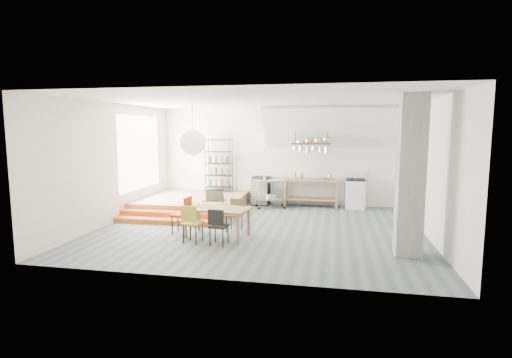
% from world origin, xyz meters
% --- Properties ---
extents(floor, '(8.00, 8.00, 0.00)m').
position_xyz_m(floor, '(0.00, 0.00, 0.00)').
color(floor, '#505B5C').
rests_on(floor, ground).
extents(wall_back, '(8.00, 0.04, 3.20)m').
position_xyz_m(wall_back, '(0.00, 3.50, 1.60)').
color(wall_back, silver).
rests_on(wall_back, ground).
extents(wall_left, '(0.04, 7.00, 3.20)m').
position_xyz_m(wall_left, '(-4.00, 0.00, 1.60)').
color(wall_left, silver).
rests_on(wall_left, ground).
extents(wall_right, '(0.04, 7.00, 3.20)m').
position_xyz_m(wall_right, '(4.00, 0.00, 1.60)').
color(wall_right, silver).
rests_on(wall_right, ground).
extents(ceiling, '(8.00, 7.00, 0.02)m').
position_xyz_m(ceiling, '(0.00, 0.00, 3.20)').
color(ceiling, white).
rests_on(ceiling, wall_back).
extents(slope_ceiling, '(4.40, 1.44, 1.32)m').
position_xyz_m(slope_ceiling, '(1.80, 2.90, 2.55)').
color(slope_ceiling, white).
rests_on(slope_ceiling, wall_back).
extents(window_pane, '(0.02, 2.50, 2.20)m').
position_xyz_m(window_pane, '(-3.98, 1.50, 1.80)').
color(window_pane, white).
rests_on(window_pane, wall_left).
extents(platform, '(3.00, 3.00, 0.40)m').
position_xyz_m(platform, '(-2.50, 2.00, 0.20)').
color(platform, olive).
rests_on(platform, ground).
extents(step_lower, '(3.00, 0.35, 0.13)m').
position_xyz_m(step_lower, '(-2.50, 0.05, 0.07)').
color(step_lower, '#CE5D18').
rests_on(step_lower, ground).
extents(step_upper, '(3.00, 0.35, 0.27)m').
position_xyz_m(step_upper, '(-2.50, 0.40, 0.13)').
color(step_upper, '#CE5D18').
rests_on(step_upper, ground).
extents(concrete_column, '(0.50, 0.50, 3.20)m').
position_xyz_m(concrete_column, '(3.30, -1.50, 1.60)').
color(concrete_column, slate).
rests_on(concrete_column, ground).
extents(kitchen_counter, '(1.80, 0.60, 0.91)m').
position_xyz_m(kitchen_counter, '(1.10, 3.15, 0.63)').
color(kitchen_counter, olive).
rests_on(kitchen_counter, ground).
extents(stove, '(0.60, 0.60, 1.18)m').
position_xyz_m(stove, '(2.50, 3.16, 0.48)').
color(stove, white).
rests_on(stove, ground).
extents(pot_rack, '(1.20, 0.50, 1.43)m').
position_xyz_m(pot_rack, '(1.13, 2.92, 1.98)').
color(pot_rack, '#45291B').
rests_on(pot_rack, ceiling).
extents(wire_shelving, '(0.88, 0.38, 1.80)m').
position_xyz_m(wire_shelving, '(-2.00, 3.20, 1.33)').
color(wire_shelving, black).
rests_on(wire_shelving, platform).
extents(microwave_shelf, '(0.60, 0.40, 0.16)m').
position_xyz_m(microwave_shelf, '(-1.40, 0.75, 0.55)').
color(microwave_shelf, olive).
rests_on(microwave_shelf, platform).
extents(paper_lantern, '(0.60, 0.60, 0.60)m').
position_xyz_m(paper_lantern, '(-1.42, -0.85, 2.20)').
color(paper_lantern, white).
rests_on(paper_lantern, ceiling).
extents(dining_table, '(1.56, 1.02, 0.69)m').
position_xyz_m(dining_table, '(-0.83, -0.94, 0.62)').
color(dining_table, olive).
rests_on(dining_table, ground).
extents(chair_mustard, '(0.44, 0.44, 0.85)m').
position_xyz_m(chair_mustard, '(-1.24, -1.55, 0.51)').
color(chair_mustard, '#A7951C').
rests_on(chair_mustard, ground).
extents(chair_black, '(0.41, 0.41, 0.82)m').
position_xyz_m(chair_black, '(-0.61, -1.64, 0.49)').
color(chair_black, black).
rests_on(chair_black, ground).
extents(chair_olive, '(0.42, 0.42, 0.79)m').
position_xyz_m(chair_olive, '(-0.55, -0.32, 0.47)').
color(chair_olive, brown).
rests_on(chair_olive, ground).
extents(chair_red, '(0.43, 0.43, 0.90)m').
position_xyz_m(chair_red, '(-1.70, -0.81, 0.54)').
color(chair_red, '#A22A17').
rests_on(chair_red, ground).
extents(rolling_cart, '(1.01, 0.77, 0.89)m').
position_xyz_m(rolling_cart, '(-0.14, 2.70, 0.58)').
color(rolling_cart, silver).
rests_on(rolling_cart, ground).
extents(mini_fridge, '(0.55, 0.55, 0.94)m').
position_xyz_m(mini_fridge, '(-0.55, 3.20, 0.47)').
color(mini_fridge, black).
rests_on(mini_fridge, ground).
extents(microwave, '(0.56, 0.45, 0.27)m').
position_xyz_m(microwave, '(-1.40, 0.75, 0.70)').
color(microwave, beige).
rests_on(microwave, microwave_shelf).
extents(bowl, '(0.26, 0.26, 0.06)m').
position_xyz_m(bowl, '(1.53, 3.10, 0.94)').
color(bowl, silver).
rests_on(bowl, kitchen_counter).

